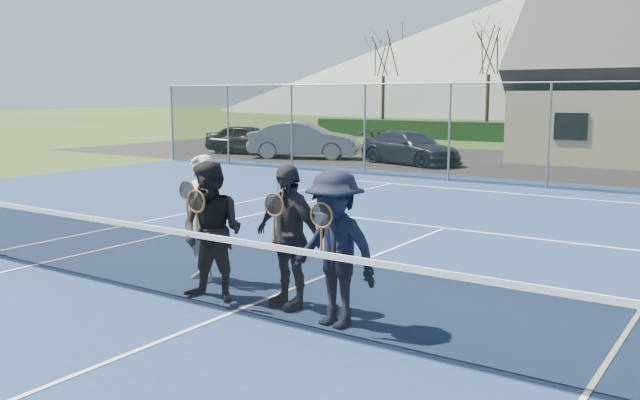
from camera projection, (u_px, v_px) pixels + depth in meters
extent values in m
plane|color=#2B4619|center=(597.00, 168.00, 24.61)|extent=(220.00, 220.00, 0.00)
cube|color=navy|center=(231.00, 314.00, 8.22)|extent=(30.00, 30.00, 0.02)
cube|color=black|center=(491.00, 162.00, 26.82)|extent=(40.00, 12.00, 0.01)
cone|color=slate|center=(534.00, 51.00, 98.50)|extent=(110.00, 110.00, 18.00)
imported|color=black|center=(248.00, 139.00, 30.53)|extent=(4.09, 2.09, 1.33)
imported|color=#9A9EA2|center=(304.00, 140.00, 28.46)|extent=(4.87, 3.25, 1.52)
imported|color=black|center=(410.00, 148.00, 26.04)|extent=(4.69, 3.01, 1.26)
cube|color=white|center=(529.00, 195.00, 17.96)|extent=(10.97, 0.06, 0.01)
cube|color=white|center=(30.00, 266.00, 10.49)|extent=(0.06, 23.77, 0.01)
cube|color=white|center=(585.00, 397.00, 5.95)|extent=(0.06, 23.77, 0.01)
cube|color=white|center=(445.00, 228.00, 13.46)|extent=(8.23, 0.06, 0.01)
cube|color=white|center=(231.00, 313.00, 8.22)|extent=(0.06, 12.80, 0.01)
cube|color=black|center=(230.00, 277.00, 8.15)|extent=(11.60, 0.02, 0.88)
cube|color=white|center=(229.00, 240.00, 8.08)|extent=(11.60, 0.03, 0.07)
cylinder|color=slate|center=(172.00, 124.00, 27.33)|extent=(0.07, 0.07, 3.00)
cylinder|color=slate|center=(228.00, 125.00, 25.68)|extent=(0.07, 0.07, 3.00)
cylinder|color=slate|center=(292.00, 128.00, 24.02)|extent=(0.07, 0.07, 3.00)
cylinder|color=slate|center=(365.00, 130.00, 22.37)|extent=(0.07, 0.07, 3.00)
cylinder|color=slate|center=(449.00, 133.00, 20.71)|extent=(0.07, 0.07, 3.00)
cylinder|color=slate|center=(549.00, 136.00, 19.06)|extent=(0.07, 0.07, 3.00)
cube|color=black|center=(549.00, 136.00, 19.06)|extent=(30.00, 0.03, 3.00)
cylinder|color=slate|center=(552.00, 82.00, 18.82)|extent=(30.00, 0.04, 0.04)
cube|color=black|center=(571.00, 126.00, 24.92)|extent=(1.20, 0.06, 1.00)
cylinder|color=#361F13|center=(383.00, 106.00, 43.80)|extent=(0.22, 0.22, 3.85)
cylinder|color=#361F13|center=(487.00, 107.00, 39.94)|extent=(0.22, 0.22, 3.85)
imported|color=beige|center=(202.00, 219.00, 9.56)|extent=(0.76, 0.62, 1.80)
torus|color=brown|center=(187.00, 191.00, 9.27)|extent=(0.29, 0.02, 0.29)
cylinder|color=black|center=(187.00, 191.00, 9.27)|extent=(0.25, 0.00, 0.25)
cylinder|color=brown|center=(188.00, 211.00, 9.31)|extent=(0.03, 0.03, 0.32)
imported|color=black|center=(212.00, 232.00, 8.63)|extent=(0.97, 0.81, 1.80)
torus|color=brown|center=(196.00, 201.00, 8.34)|extent=(0.29, 0.02, 0.29)
cylinder|color=black|center=(196.00, 201.00, 8.34)|extent=(0.25, 0.00, 0.25)
cylinder|color=brown|center=(197.00, 224.00, 8.38)|extent=(0.03, 0.03, 0.32)
imported|color=#26252B|center=(288.00, 236.00, 8.37)|extent=(1.11, 0.60, 1.80)
torus|color=brown|center=(274.00, 205.00, 8.08)|extent=(0.29, 0.02, 0.29)
cylinder|color=black|center=(274.00, 205.00, 8.08)|extent=(0.25, 0.00, 0.25)
cylinder|color=brown|center=(274.00, 228.00, 8.12)|extent=(0.03, 0.03, 0.32)
imported|color=black|center=(335.00, 249.00, 7.66)|extent=(1.24, 0.82, 1.80)
torus|color=brown|center=(321.00, 215.00, 7.38)|extent=(0.29, 0.02, 0.29)
cylinder|color=black|center=(321.00, 215.00, 7.38)|extent=(0.25, 0.00, 0.25)
cylinder|color=brown|center=(321.00, 240.00, 7.42)|extent=(0.03, 0.03, 0.32)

